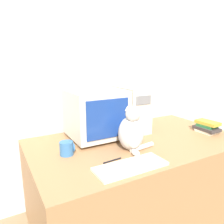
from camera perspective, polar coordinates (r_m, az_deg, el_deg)
name	(u,v)px	position (r m, az deg, el deg)	size (l,w,h in m)	color
wall_back	(106,70)	(2.15, -1.64, 11.02)	(7.00, 0.05, 2.50)	silver
desk	(137,179)	(1.95, 6.43, -17.11)	(1.69, 0.97, 0.71)	#9E7047
crt_monitor	(96,114)	(1.79, -4.28, -0.43)	(0.43, 0.43, 0.40)	beige
computer_tower	(129,109)	(2.00, 4.57, 0.92)	(0.21, 0.41, 0.40)	beige
keyboard	(131,166)	(1.36, 4.94, -13.94)	(0.45, 0.18, 0.02)	silver
cat	(132,132)	(1.56, 5.14, -5.24)	(0.29, 0.27, 0.33)	silver
book_stack	(207,127)	(2.15, 23.60, -3.56)	(0.15, 0.21, 0.10)	beige
pen	(112,161)	(1.44, 0.09, -12.56)	(0.14, 0.02, 0.01)	black
mug	(67,148)	(1.54, -11.71, -9.26)	(0.10, 0.09, 0.09)	#33669E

